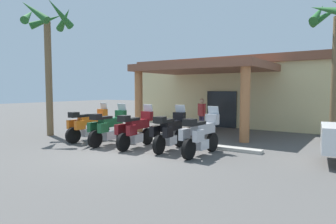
% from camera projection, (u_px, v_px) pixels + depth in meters
% --- Properties ---
extents(ground_plane, '(80.00, 80.00, 0.00)m').
position_uv_depth(ground_plane, '(124.00, 153.00, 10.24)').
color(ground_plane, '#514F4C').
extents(motel_building, '(12.64, 10.19, 4.08)m').
position_uv_depth(motel_building, '(237.00, 91.00, 19.26)').
color(motel_building, beige).
rests_on(motel_building, ground_plane).
extents(motorcycle_orange, '(0.73, 2.21, 1.61)m').
position_uv_depth(motorcycle_orange, '(88.00, 125.00, 12.65)').
color(motorcycle_orange, black).
rests_on(motorcycle_orange, ground_plane).
extents(motorcycle_green, '(0.72, 2.21, 1.61)m').
position_uv_depth(motorcycle_green, '(108.00, 127.00, 11.81)').
color(motorcycle_green, black).
rests_on(motorcycle_green, ground_plane).
extents(motorcycle_maroon, '(0.73, 2.21, 1.61)m').
position_uv_depth(motorcycle_maroon, '(136.00, 129.00, 11.16)').
color(motorcycle_maroon, black).
rests_on(motorcycle_maroon, ground_plane).
extents(motorcycle_black, '(0.73, 2.21, 1.61)m').
position_uv_depth(motorcycle_black, '(170.00, 131.00, 10.69)').
color(motorcycle_black, black).
rests_on(motorcycle_black, ground_plane).
extents(motorcycle_silver, '(0.72, 2.21, 1.61)m').
position_uv_depth(motorcycle_silver, '(201.00, 135.00, 9.86)').
color(motorcycle_silver, black).
rests_on(motorcycle_silver, ground_plane).
extents(pedestrian, '(0.51, 0.32, 1.74)m').
position_uv_depth(pedestrian, '(202.00, 113.00, 14.98)').
color(pedestrian, '#3F334C').
rests_on(pedestrian, ground_plane).
extents(palm_tree_roadside, '(2.37, 2.48, 6.27)m').
position_uv_depth(palm_tree_roadside, '(48.00, 37.00, 13.96)').
color(palm_tree_roadside, brown).
rests_on(palm_tree_roadside, ground_plane).
extents(curb_strip, '(8.62, 0.36, 0.12)m').
position_uv_depth(curb_strip, '(158.00, 141.00, 12.46)').
color(curb_strip, '#ADA89E').
rests_on(curb_strip, ground_plane).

